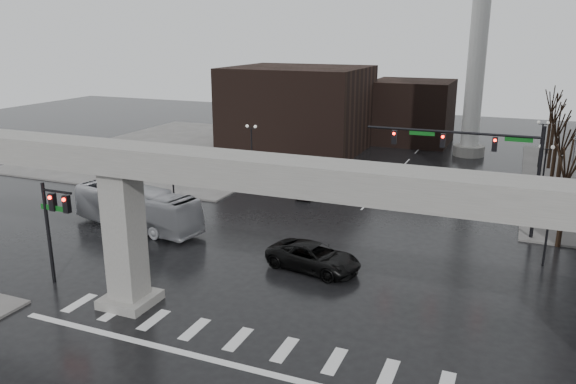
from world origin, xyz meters
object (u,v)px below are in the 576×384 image
object	(u,v)px
city_bus	(137,208)
far_car	(310,190)
pickup_truck	(314,257)
signal_mast_arm	(481,154)

from	to	relation	value
city_bus	far_car	xyz separation A→B (m)	(8.98, 12.54, -0.89)
pickup_truck	city_bus	bearing A→B (deg)	92.38
signal_mast_arm	pickup_truck	bearing A→B (deg)	-128.18
signal_mast_arm	pickup_truck	xyz separation A→B (m)	(-8.49, -10.79, -5.01)
signal_mast_arm	city_bus	world-z (taller)	signal_mast_arm
city_bus	far_car	size ratio (longest dim) A/B	2.91
signal_mast_arm	pickup_truck	size ratio (longest dim) A/B	2.07
pickup_truck	far_car	distance (m)	15.79
pickup_truck	city_bus	xyz separation A→B (m)	(-14.70, 2.18, 0.72)
signal_mast_arm	city_bus	distance (m)	25.10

